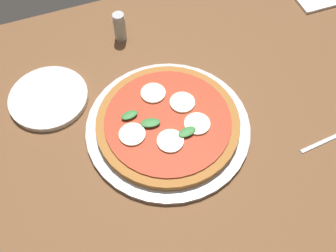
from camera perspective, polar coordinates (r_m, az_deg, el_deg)
The scene contains 6 objects.
ground_plane at distance 1.61m, azimuth -1.83°, elevation -14.56°, with size 6.00×6.00×0.00m, color #2D2B28.
dining_table at distance 1.00m, azimuth -2.87°, elevation -2.48°, with size 1.58×0.91×0.76m.
serving_tray at distance 0.90m, azimuth 0.00°, elevation -0.14°, with size 0.38×0.38×0.01m, color silver.
pizza at distance 0.89m, azimuth -0.03°, elevation 0.52°, with size 0.33×0.33×0.03m.
plate_white at distance 0.99m, azimuth -17.08°, elevation 3.98°, with size 0.19×0.19×0.01m, color white.
pepper_shaker at distance 1.07m, azimuth -7.10°, elevation 14.20°, with size 0.03×0.03×0.08m.
Camera 1 is at (0.13, 0.49, 1.53)m, focal length 41.64 mm.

